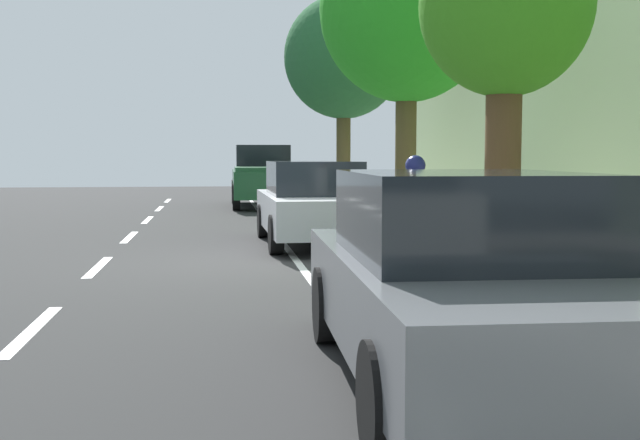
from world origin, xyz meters
name	(u,v)px	position (x,y,z in m)	size (l,w,h in m)	color
ground	(268,261)	(0.00, 0.00, 0.00)	(58.17, 58.17, 0.00)	#2B2B2B
sidewalk	(525,253)	(4.13, 0.00, 0.07)	(4.28, 36.36, 0.14)	#B5A69E
curb_edge	(390,255)	(1.91, 0.00, 0.07)	(0.16, 36.36, 0.14)	gray
lane_stripe_centre	(98,267)	(-2.51, -0.28, 0.00)	(0.14, 35.80, 0.01)	white
lane_stripe_bike_edge	(297,261)	(0.44, 0.00, 0.00)	(0.12, 36.36, 0.01)	white
parked_sedan_grey_second	(462,280)	(0.95, -6.69, 0.75)	(1.93, 4.45, 1.52)	slate
parked_sedan_silver_mid	(313,203)	(0.97, 2.21, 0.75)	(1.89, 4.43, 1.52)	#B7BABF
parked_pickup_green_far	(264,178)	(0.72, 13.02, 0.90)	(2.08, 5.32, 1.95)	#1E512D
bicycle_at_curb	(391,254)	(1.44, -2.16, 0.37)	(1.51, 0.92, 0.75)	black
cyclist_with_backpack	(417,208)	(1.67, -2.60, 0.99)	(0.50, 0.59, 1.63)	#C6B284
street_tree_mid_block	(506,12)	(2.90, -2.21, 3.45)	(2.22, 2.22, 4.59)	#523B21
street_tree_far_end	(407,11)	(2.90, 3.09, 4.40)	(3.38, 3.38, 6.08)	#4F4323
street_tree_corner	(344,58)	(2.90, 10.73, 4.41)	(3.45, 3.45, 6.09)	#4C4024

